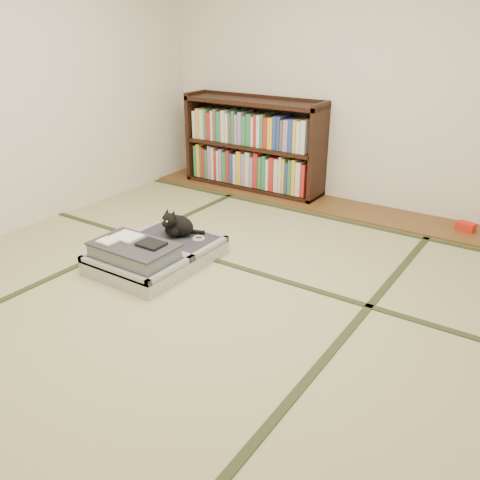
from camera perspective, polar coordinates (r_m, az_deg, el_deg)
The scene contains 10 objects.
floor at distance 3.44m, azimuth -3.96°, elevation -5.58°, with size 4.50×4.50×0.00m, color tan.
wood_strip at distance 5.02m, azimuth 10.08°, elevation 3.84°, with size 4.00×0.50×0.02m, color brown.
red_item at distance 4.72m, azimuth 24.01°, elevation 1.39°, with size 0.15×0.09×0.07m, color red.
room_shell at distance 3.01m, azimuth -4.77°, elevation 19.52°, with size 4.50×4.50×4.50m.
tatami_borders at distance 3.79m, azimuth 0.59°, elevation -2.52°, with size 4.00×4.50×0.01m.
bookcase at distance 5.38m, azimuth 1.48°, elevation 10.40°, with size 1.53×0.35×0.98m.
suitcase at distance 3.77m, azimuth -9.74°, elevation -1.57°, with size 0.67×0.90×0.26m.
cat at distance 3.93m, azimuth -7.13°, elevation 1.65°, with size 0.30×0.30×0.24m.
cable_coil at distance 3.88m, azimuth -4.66°, elevation 0.19°, with size 0.09×0.09×0.02m.
hanger at distance 4.00m, azimuth -9.68°, elevation -1.35°, with size 0.42×0.20×0.01m.
Camera 1 is at (1.87, -2.36, 1.66)m, focal length 38.00 mm.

